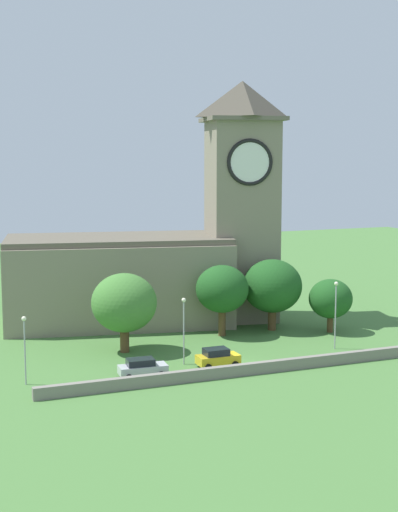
% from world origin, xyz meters
% --- Properties ---
extents(ground_plane, '(200.00, 200.00, 0.00)m').
position_xyz_m(ground_plane, '(0.00, 15.00, 0.00)').
color(ground_plane, '#477538').
extents(church, '(35.63, 18.12, 30.02)m').
position_xyz_m(church, '(-0.76, 22.27, 8.91)').
color(church, gray).
rests_on(church, ground).
extents(quay_barrier, '(42.69, 0.70, 1.12)m').
position_xyz_m(quay_barrier, '(0.00, -3.04, 0.56)').
color(quay_barrier, gray).
rests_on(quay_barrier, ground).
extents(car_silver, '(4.71, 2.46, 1.78)m').
position_xyz_m(car_silver, '(-10.47, 0.12, 0.90)').
color(car_silver, silver).
rests_on(car_silver, ground).
extents(car_yellow, '(4.24, 2.30, 1.90)m').
position_xyz_m(car_yellow, '(-2.48, 0.57, 0.96)').
color(car_yellow, gold).
rests_on(car_yellow, ground).
extents(streetlamp_west_end, '(0.44, 0.44, 6.42)m').
position_xyz_m(streetlamp_west_end, '(-21.15, 1.74, 4.34)').
color(streetlamp_west_end, '#9EA0A5').
rests_on(streetlamp_west_end, ground).
extents(streetlamp_west_mid, '(0.44, 0.44, 6.82)m').
position_xyz_m(streetlamp_west_mid, '(-5.27, 2.67, 4.57)').
color(streetlamp_west_mid, '#9EA0A5').
rests_on(streetlamp_west_mid, ground).
extents(streetlamp_central, '(0.44, 0.44, 7.42)m').
position_xyz_m(streetlamp_central, '(12.14, 2.30, 4.91)').
color(streetlamp_central, '#9EA0A5').
rests_on(streetlamp_central, ground).
extents(tree_by_tower, '(6.14, 6.14, 8.31)m').
position_xyz_m(tree_by_tower, '(3.13, 12.37, 5.50)').
color(tree_by_tower, brown).
rests_on(tree_by_tower, ground).
extents(tree_churchyard, '(7.09, 7.09, 8.58)m').
position_xyz_m(tree_churchyard, '(9.85, 12.74, 5.35)').
color(tree_churchyard, brown).
rests_on(tree_churchyard, ground).
extents(tree_riverside_west, '(6.98, 6.98, 8.52)m').
position_xyz_m(tree_riverside_west, '(-9.48, 9.48, 5.35)').
color(tree_riverside_west, brown).
rests_on(tree_riverside_west, ground).
extents(tree_riverside_east, '(5.17, 5.17, 6.37)m').
position_xyz_m(tree_riverside_east, '(15.75, 9.18, 4.02)').
color(tree_riverside_east, brown).
rests_on(tree_riverside_east, ground).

